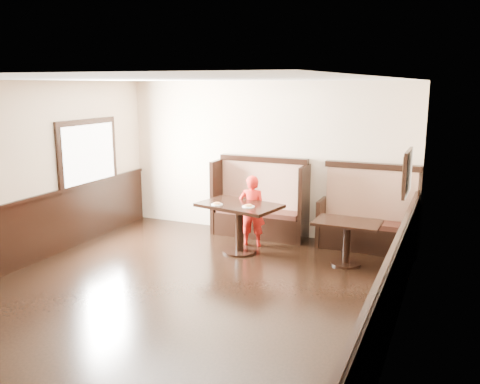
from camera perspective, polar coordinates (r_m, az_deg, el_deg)
The scene contains 9 objects.
ground at distance 6.69m, azimuth -8.26°, elevation -12.35°, with size 7.00×7.00×0.00m, color black.
room_shell at distance 6.82m, azimuth -9.33°, elevation -5.87°, with size 7.00×7.00×7.00m.
booth_main at distance 9.32m, azimuth 2.32°, elevation -1.73°, with size 1.75×0.72×1.45m.
booth_neighbor at distance 8.84m, azimuth 14.19°, elevation -3.18°, with size 1.65×0.72×1.45m.
table_main at distance 8.34m, azimuth -0.08°, elevation -2.63°, with size 1.43×1.06×0.83m.
table_neighbor at distance 7.99m, azimuth 11.92°, elevation -4.43°, with size 1.00×0.66×0.69m.
child at distance 8.68m, azimuth 1.35°, elevation -2.13°, with size 0.45×0.30×1.24m, color red.
pizza_plate_left at distance 8.24m, azimuth -2.61°, elevation -1.35°, with size 0.19×0.19×0.04m.
pizza_plate_right at distance 8.09m, azimuth 0.94°, elevation -1.59°, with size 0.20×0.20×0.04m.
Camera 1 is at (3.26, -5.14, 2.76)m, focal length 38.00 mm.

